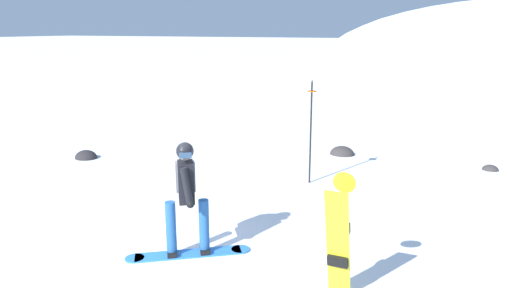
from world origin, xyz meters
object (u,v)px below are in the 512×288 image
(spare_snowboard, at_px, (339,238))
(rock_mid, at_px, (490,170))
(snowboarder_main, at_px, (186,195))
(rock_small, at_px, (86,158))
(rock_dark, at_px, (342,154))
(piste_marker_near, at_px, (311,125))

(spare_snowboard, height_order, rock_mid, spare_snowboard)
(snowboarder_main, distance_m, spare_snowboard, 2.35)
(spare_snowboard, xyz_separation_m, rock_small, (-7.60, 3.84, -0.82))
(rock_small, bearing_deg, spare_snowboard, -26.77)
(snowboarder_main, relative_size, rock_dark, 2.66)
(rock_mid, distance_m, rock_small, 9.99)
(rock_small, bearing_deg, snowboarder_main, -33.79)
(rock_small, bearing_deg, piste_marker_near, 4.22)
(spare_snowboard, xyz_separation_m, rock_mid, (1.90, 6.90, -0.82))
(spare_snowboard, height_order, rock_small, spare_snowboard)
(spare_snowboard, relative_size, piste_marker_near, 0.72)
(rock_mid, xyz_separation_m, rock_small, (-9.51, -3.06, 0.00))
(spare_snowboard, height_order, piste_marker_near, piste_marker_near)
(rock_dark, xyz_separation_m, rock_small, (-5.95, -3.05, 0.00))
(rock_mid, bearing_deg, piste_marker_near, -144.02)
(spare_snowboard, relative_size, rock_dark, 2.50)
(piste_marker_near, height_order, rock_mid, piste_marker_near)
(rock_mid, bearing_deg, rock_small, -162.13)
(spare_snowboard, relative_size, rock_small, 2.71)
(piste_marker_near, bearing_deg, spare_snowboard, -68.03)
(snowboarder_main, bearing_deg, spare_snowboard, -7.46)
(rock_mid, bearing_deg, rock_dark, -179.81)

